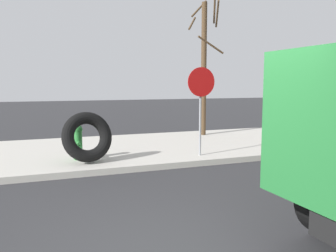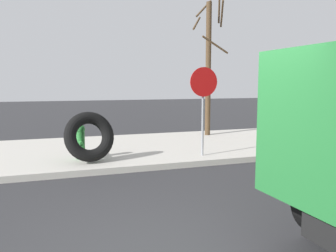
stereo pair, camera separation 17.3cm
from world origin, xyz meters
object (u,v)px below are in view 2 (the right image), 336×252
fire_hydrant (81,141)px  bare_tree (209,64)px  stop_sign (203,95)px  loose_tire (89,137)px

fire_hydrant → bare_tree: size_ratio=0.17×
stop_sign → bare_tree: bearing=62.2°
bare_tree → stop_sign: bearing=-117.8°
bare_tree → fire_hydrant: bearing=-150.5°
fire_hydrant → bare_tree: bearing=29.5°
bare_tree → loose_tire: bearing=-145.7°
loose_tire → stop_sign: (2.91, -0.18, 0.98)m
loose_tire → bare_tree: 6.03m
fire_hydrant → stop_sign: size_ratio=0.38×
fire_hydrant → stop_sign: bearing=-11.6°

